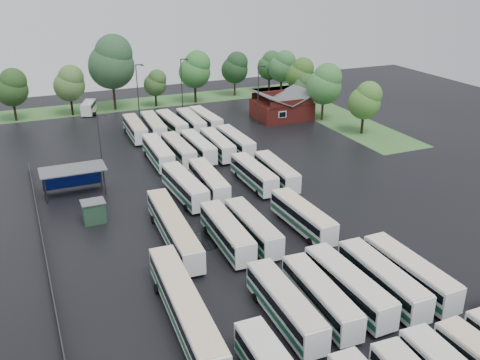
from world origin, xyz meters
name	(u,v)px	position (x,y,z in m)	size (l,w,h in m)	color
ground	(267,243)	(0.00, 0.00, 0.00)	(160.00, 160.00, 0.00)	black
brick_building	(282,109)	(24.00, 42.77, 1.87)	(10.07, 8.60, 5.39)	maroon
wash_shed	(73,172)	(-17.20, 22.02, 2.99)	(8.20, 4.20, 3.58)	#2D2D30
utility_hut	(94,211)	(-16.20, 12.60, 1.32)	(2.70, 2.20, 2.62)	#1D3B28
grass_strip_north	(141,103)	(2.00, 64.80, 0.01)	(80.00, 10.00, 0.01)	#38672E
grass_strip_east	(326,113)	(34.00, 42.80, 0.01)	(10.00, 50.00, 0.01)	#38672E
west_fence	(43,245)	(-22.20, 8.00, 0.60)	(0.10, 50.00, 1.20)	#2D2D30
bus_r1c0	(285,305)	(-4.56, -12.64, 1.68)	(2.55, 11.04, 3.06)	silver
bus_r1c1	(320,296)	(-1.13, -12.64, 1.62)	(2.64, 10.68, 2.95)	silver
bus_r1c2	(348,285)	(1.91, -12.32, 1.69)	(2.60, 11.12, 3.08)	silver
bus_r1c3	(382,279)	(5.33, -12.65, 1.69)	(2.43, 11.03, 3.07)	silver
bus_r1c4	(410,272)	(8.39, -12.70, 1.69)	(2.59, 11.06, 3.06)	silver
bus_r2c0	(227,232)	(-4.21, 1.19, 1.68)	(2.60, 11.05, 3.06)	silver
bus_r2c1	(253,227)	(-1.21, 1.17, 1.64)	(2.30, 10.73, 2.99)	silver
bus_r2c3	(303,216)	(5.05, 1.34, 1.66)	(2.66, 10.92, 3.02)	silver
bus_r3c0	(184,186)	(-4.52, 14.71, 1.72)	(2.93, 11.35, 3.13)	silver
bus_r3c1	(209,181)	(-1.09, 15.14, 1.68)	(2.82, 11.10, 3.06)	silver
bus_r3c3	(254,174)	(5.34, 15.11, 1.65)	(2.31, 10.78, 3.00)	silver
bus_r3c4	(276,171)	(8.59, 14.77, 1.63)	(2.68, 10.70, 2.96)	silver
bus_r4c0	(158,152)	(-4.22, 28.44, 1.71)	(2.66, 11.23, 3.11)	silver
bus_r4c1	(178,150)	(-1.01, 28.54, 1.66)	(2.41, 10.87, 3.02)	silver
bus_r4c2	(198,147)	(2.17, 28.73, 1.65)	(2.44, 10.78, 2.99)	silver
bus_r4c3	(217,145)	(5.25, 28.44, 1.65)	(2.58, 10.84, 3.00)	silver
bus_r4c4	(235,142)	(8.40, 28.70, 1.66)	(2.36, 10.88, 3.03)	silver
bus_r5c0	(135,129)	(-4.52, 41.96, 1.64)	(2.61, 10.80, 2.99)	silver
bus_r5c1	(153,126)	(-1.35, 41.90, 1.71)	(2.94, 11.31, 3.12)	silver
bus_r5c2	(172,124)	(1.98, 42.11, 1.66)	(2.77, 10.95, 3.02)	silver
bus_r5c3	(191,122)	(5.40, 41.71, 1.67)	(2.53, 10.94, 3.03)	silver
bus_r5c4	(205,120)	(8.32, 42.30, 1.65)	(2.80, 10.90, 3.01)	silver
artic_bus_west_b	(174,228)	(-9.07, 4.38, 1.66)	(2.96, 16.24, 3.00)	silver
artic_bus_west_c	(185,307)	(-12.34, -9.69, 1.72)	(3.09, 16.82, 3.11)	silver
minibus	(89,107)	(-9.45, 60.74, 1.34)	(3.77, 5.91, 2.42)	silver
tree_north_0	(12,87)	(-22.72, 61.19, 6.42)	(6.02, 6.02, 9.98)	black
tree_north_1	(70,83)	(-12.39, 61.06, 6.31)	(5.92, 5.92, 9.81)	black
tree_north_2	(112,62)	(-3.86, 61.84, 9.67)	(9.07, 9.07, 15.02)	#2F1E15
tree_north_3	(156,83)	(4.44, 61.17, 4.91)	(4.63, 4.62, 7.64)	black
tree_north_4	(196,69)	(13.03, 60.93, 7.06)	(6.62, 6.62, 10.97)	black
tree_north_5	(235,67)	(23.09, 63.37, 6.26)	(5.87, 5.87, 9.73)	#392718
tree_north_6	(270,65)	(32.11, 64.31, 5.96)	(5.59, 5.59, 9.26)	black
tree_east_0	(366,100)	(32.69, 28.62, 5.94)	(5.58, 5.58, 9.24)	black
tree_east_1	(325,84)	(30.70, 38.66, 6.95)	(6.52, 6.52, 10.81)	#3B2816
tree_east_2	(305,87)	(30.92, 46.26, 4.79)	(4.53, 4.50, 7.45)	#33271A
tree_east_3	(301,74)	(33.23, 52.26, 6.14)	(5.76, 5.76, 9.54)	#352414
tree_east_4	(283,66)	(33.24, 60.40, 6.32)	(5.94, 5.94, 9.84)	black
lamp_post_ne	(259,91)	(18.22, 40.94, 6.25)	(1.66, 0.32, 10.76)	#2D2D30
lamp_post_nw	(101,144)	(-12.92, 24.34, 5.51)	(1.46, 0.28, 9.50)	#2D2D30
lamp_post_back_w	(138,87)	(-0.86, 53.91, 5.95)	(1.58, 0.31, 10.24)	#2D2D30
lamp_post_back_e	(182,82)	(7.90, 54.02, 6.20)	(1.64, 0.32, 10.67)	#2D2D30
puddle_1	(468,350)	(7.09, -21.50, 0.00)	(4.30, 4.30, 0.01)	black
puddle_2	(201,241)	(-6.33, 3.27, 0.00)	(4.68, 4.68, 0.01)	black
puddle_3	(322,257)	(3.90, -4.79, 0.00)	(3.17, 3.17, 0.01)	black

